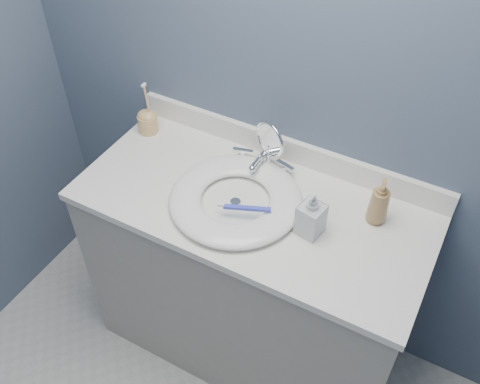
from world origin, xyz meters
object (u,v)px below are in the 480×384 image
Objects in this scene: soap_bottle_amber at (380,201)px; soap_bottle_clear at (311,213)px; makeup_mirror at (269,145)px; toothbrush_holder at (148,120)px.

soap_bottle_clear is (-0.17, -0.15, -0.00)m from soap_bottle_amber.
soap_bottle_amber is (0.42, -0.06, -0.02)m from makeup_mirror.
toothbrush_holder reaches higher than soap_bottle_clear.
soap_bottle_clear is at bearing -13.49° from toothbrush_holder.
makeup_mirror reaches higher than soap_bottle_amber.
makeup_mirror is 1.18× the size of soap_bottle_amber.
soap_bottle_amber is 0.79× the size of toothbrush_holder.
makeup_mirror is 0.51m from toothbrush_holder.
makeup_mirror is at bearing 151.70° from soap_bottle_clear.
soap_bottle_clear is 0.77× the size of toothbrush_holder.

